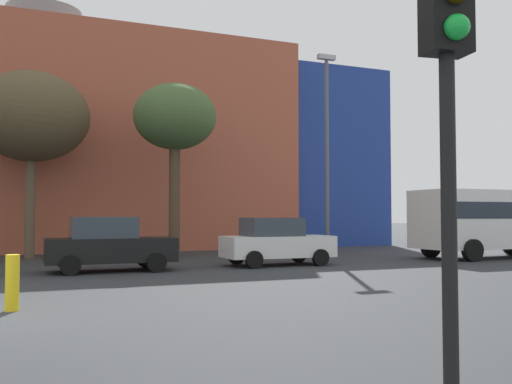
{
  "coord_description": "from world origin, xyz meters",
  "views": [
    {
      "loc": [
        1.26,
        -10.51,
        1.71
      ],
      "look_at": [
        8.8,
        8.02,
        2.56
      ],
      "focal_mm": 39.22,
      "sensor_mm": 36.0,
      "label": 1
    }
  ],
  "objects_px": {
    "bare_tree_1": "(175,119)",
    "street_lamp": "(327,142)",
    "parked_car_2": "(109,244)",
    "parked_car_3": "(276,242)",
    "bare_tree_0": "(32,117)",
    "white_bus": "(493,218)",
    "traffic_light_near_right": "(448,69)",
    "bollard_yellow_1": "(12,283)"
  },
  "relations": [
    {
      "from": "bare_tree_1",
      "to": "white_bus",
      "type": "bearing_deg",
      "value": -24.12
    },
    {
      "from": "white_bus",
      "to": "bare_tree_1",
      "type": "xyz_separation_m",
      "value": [
        -11.95,
        5.35,
        4.14
      ]
    },
    {
      "from": "white_bus",
      "to": "bare_tree_1",
      "type": "distance_m",
      "value": 13.73
    },
    {
      "from": "bare_tree_1",
      "to": "parked_car_3",
      "type": "bearing_deg",
      "value": -65.65
    },
    {
      "from": "parked_car_3",
      "to": "bare_tree_0",
      "type": "xyz_separation_m",
      "value": [
        -7.91,
        6.55,
        4.88
      ]
    },
    {
      "from": "traffic_light_near_right",
      "to": "bare_tree_1",
      "type": "xyz_separation_m",
      "value": [
        2.6,
        19.41,
        2.92
      ]
    },
    {
      "from": "white_bus",
      "to": "bollard_yellow_1",
      "type": "xyz_separation_m",
      "value": [
        -17.82,
        -6.47,
        -1.12
      ]
    },
    {
      "from": "bollard_yellow_1",
      "to": "bare_tree_0",
      "type": "bearing_deg",
      "value": 88.72
    },
    {
      "from": "parked_car_2",
      "to": "bare_tree_0",
      "type": "distance_m",
      "value": 8.47
    },
    {
      "from": "white_bus",
      "to": "traffic_light_near_right",
      "type": "xyz_separation_m",
      "value": [
        -14.55,
        -14.06,
        1.23
      ]
    },
    {
      "from": "bare_tree_0",
      "to": "street_lamp",
      "type": "height_order",
      "value": "street_lamp"
    },
    {
      "from": "bare_tree_0",
      "to": "bollard_yellow_1",
      "type": "height_order",
      "value": "bare_tree_0"
    },
    {
      "from": "parked_car_2",
      "to": "street_lamp",
      "type": "bearing_deg",
      "value": 17.66
    },
    {
      "from": "parked_car_3",
      "to": "street_lamp",
      "type": "bearing_deg",
      "value": 38.82
    },
    {
      "from": "parked_car_3",
      "to": "traffic_light_near_right",
      "type": "relative_size",
      "value": 0.98
    },
    {
      "from": "parked_car_2",
      "to": "parked_car_3",
      "type": "height_order",
      "value": "parked_car_2"
    },
    {
      "from": "parked_car_3",
      "to": "white_bus",
      "type": "bearing_deg",
      "value": -1.17
    },
    {
      "from": "traffic_light_near_right",
      "to": "street_lamp",
      "type": "distance_m",
      "value": 19.37
    },
    {
      "from": "parked_car_3",
      "to": "traffic_light_near_right",
      "type": "bearing_deg",
      "value": -109.09
    },
    {
      "from": "parked_car_2",
      "to": "parked_car_3",
      "type": "relative_size",
      "value": 1.02
    },
    {
      "from": "parked_car_3",
      "to": "white_bus",
      "type": "xyz_separation_m",
      "value": [
        9.62,
        -0.2,
        0.8
      ]
    },
    {
      "from": "white_bus",
      "to": "bare_tree_0",
      "type": "height_order",
      "value": "bare_tree_0"
    },
    {
      "from": "bare_tree_0",
      "to": "bare_tree_1",
      "type": "distance_m",
      "value": 5.75
    },
    {
      "from": "traffic_light_near_right",
      "to": "bare_tree_0",
      "type": "bearing_deg",
      "value": -163.37
    },
    {
      "from": "parked_car_2",
      "to": "street_lamp",
      "type": "relative_size",
      "value": 0.45
    },
    {
      "from": "parked_car_2",
      "to": "parked_car_3",
      "type": "distance_m",
      "value": 5.64
    },
    {
      "from": "parked_car_2",
      "to": "white_bus",
      "type": "height_order",
      "value": "white_bus"
    },
    {
      "from": "parked_car_3",
      "to": "street_lamp",
      "type": "relative_size",
      "value": 0.44
    },
    {
      "from": "traffic_light_near_right",
      "to": "street_lamp",
      "type": "height_order",
      "value": "street_lamp"
    },
    {
      "from": "bare_tree_0",
      "to": "bare_tree_1",
      "type": "xyz_separation_m",
      "value": [
        5.57,
        -1.4,
        0.06
      ]
    },
    {
      "from": "traffic_light_near_right",
      "to": "street_lamp",
      "type": "xyz_separation_m",
      "value": [
        8.63,
        17.23,
        1.97
      ]
    },
    {
      "from": "bare_tree_0",
      "to": "parked_car_3",
      "type": "bearing_deg",
      "value": -39.64
    },
    {
      "from": "bare_tree_0",
      "to": "white_bus",
      "type": "bearing_deg",
      "value": -21.06
    },
    {
      "from": "parked_car_3",
      "to": "bare_tree_1",
      "type": "height_order",
      "value": "bare_tree_1"
    },
    {
      "from": "bare_tree_0",
      "to": "parked_car_2",
      "type": "bearing_deg",
      "value": -70.94
    },
    {
      "from": "bare_tree_1",
      "to": "traffic_light_near_right",
      "type": "bearing_deg",
      "value": -97.64
    },
    {
      "from": "traffic_light_near_right",
      "to": "bare_tree_0",
      "type": "height_order",
      "value": "bare_tree_0"
    },
    {
      "from": "parked_car_2",
      "to": "traffic_light_near_right",
      "type": "relative_size",
      "value": 1.0
    },
    {
      "from": "bare_tree_1",
      "to": "street_lamp",
      "type": "distance_m",
      "value": 6.48
    },
    {
      "from": "parked_car_2",
      "to": "traffic_light_near_right",
      "type": "bearing_deg",
      "value": -87.15
    },
    {
      "from": "parked_car_3",
      "to": "parked_car_2",
      "type": "bearing_deg",
      "value": -180.0
    },
    {
      "from": "parked_car_3",
      "to": "white_bus",
      "type": "relative_size",
      "value": 0.56
    }
  ]
}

